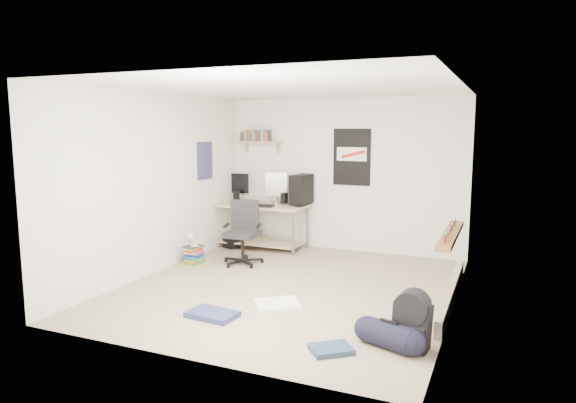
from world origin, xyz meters
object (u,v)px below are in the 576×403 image
at_px(duffel_bag, 389,334).
at_px(book_stack, 194,254).
at_px(desk, 257,226).
at_px(office_chair, 243,232).
at_px(backpack, 412,327).

distance_m(duffel_bag, book_stack, 3.77).
relative_size(desk, office_chair, 1.79).
height_order(office_chair, duffel_bag, office_chair).
bearing_deg(book_stack, office_chair, 23.85).
bearing_deg(book_stack, desk, 73.98).
distance_m(office_chair, backpack, 3.48).
bearing_deg(desk, backpack, -24.23).
xyz_separation_m(desk, office_chair, (0.28, -1.04, 0.12)).
xyz_separation_m(office_chair, duffel_bag, (2.65, -2.09, -0.35)).
relative_size(office_chair, duffel_bag, 1.95).
bearing_deg(office_chair, desk, 87.66).
height_order(backpack, book_stack, backpack).
xyz_separation_m(desk, duffel_bag, (2.93, -3.13, -0.22)).
height_order(desk, office_chair, office_chair).
relative_size(desk, backpack, 3.85).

